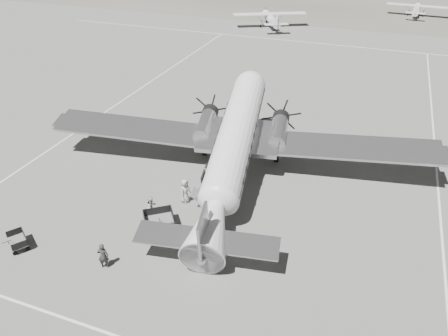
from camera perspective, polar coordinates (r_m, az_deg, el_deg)
ground at (r=31.09m, az=4.45°, el=-3.04°), size 260.00×260.00×0.00m
taxi_line_right at (r=30.80m, az=26.52°, el=-7.14°), size 0.15×80.00×0.01m
taxi_line_left at (r=46.16m, az=-13.83°, el=8.08°), size 0.15×60.00×0.01m
taxi_line_horizon at (r=67.48m, az=14.65°, el=15.26°), size 90.00×0.15×0.01m
dc3_airliner at (r=30.76m, az=1.31°, el=2.79°), size 32.58×25.16×5.63m
light_plane_left at (r=75.71m, az=6.06°, el=18.70°), size 15.28×14.29×2.52m
light_plane_right at (r=90.35m, az=23.83°, el=18.33°), size 11.11×9.24×2.20m
baggage_cart_near at (r=27.84m, az=-8.53°, el=-6.60°), size 2.34×2.23×1.08m
baggage_cart_far at (r=28.75m, az=-25.33°, el=-8.66°), size 1.90×1.78×0.87m
ground_crew at (r=25.46m, az=-15.52°, el=-10.98°), size 0.71×0.60×1.65m
ramp_agent at (r=28.52m, az=-9.42°, el=-5.07°), size 0.72×0.85×1.54m
passenger at (r=29.59m, az=-5.10°, el=-3.00°), size 0.81×0.99×1.76m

